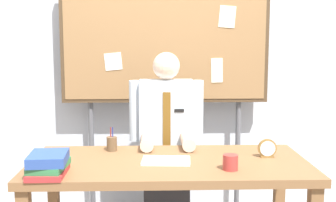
{
  "coord_description": "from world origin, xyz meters",
  "views": [
    {
      "loc": [
        -0.09,
        -2.63,
        1.49
      ],
      "look_at": [
        0.0,
        0.18,
        1.1
      ],
      "focal_mm": 46.7,
      "sensor_mm": 36.0,
      "label": 1
    }
  ],
  "objects_px": {
    "person": "(166,153)",
    "pen_holder": "(112,144)",
    "coffee_mug": "(230,162)",
    "bulletin_board": "(165,42)",
    "book_stack": "(48,164)",
    "desk_clock": "(267,149)",
    "desk": "(169,174)",
    "open_notebook": "(166,161)"
  },
  "relations": [
    {
      "from": "person",
      "to": "pen_holder",
      "type": "bearing_deg",
      "value": -140.0
    },
    {
      "from": "coffee_mug",
      "to": "pen_holder",
      "type": "height_order",
      "value": "pen_holder"
    },
    {
      "from": "bulletin_board",
      "to": "book_stack",
      "type": "relative_size",
      "value": 6.79
    },
    {
      "from": "person",
      "to": "desk_clock",
      "type": "height_order",
      "value": "person"
    },
    {
      "from": "desk",
      "to": "pen_holder",
      "type": "xyz_separation_m",
      "value": [
        -0.38,
        0.26,
        0.14
      ]
    },
    {
      "from": "open_notebook",
      "to": "pen_holder",
      "type": "bearing_deg",
      "value": 142.02
    },
    {
      "from": "desk",
      "to": "person",
      "type": "xyz_separation_m",
      "value": [
        0.0,
        0.58,
        -0.01
      ]
    },
    {
      "from": "open_notebook",
      "to": "pen_holder",
      "type": "xyz_separation_m",
      "value": [
        -0.36,
        0.28,
        0.04
      ]
    },
    {
      "from": "person",
      "to": "book_stack",
      "type": "bearing_deg",
      "value": -128.92
    },
    {
      "from": "open_notebook",
      "to": "desk_clock",
      "type": "bearing_deg",
      "value": 7.2
    },
    {
      "from": "desk",
      "to": "open_notebook",
      "type": "height_order",
      "value": "open_notebook"
    },
    {
      "from": "desk",
      "to": "coffee_mug",
      "type": "bearing_deg",
      "value": -30.37
    },
    {
      "from": "pen_holder",
      "to": "open_notebook",
      "type": "bearing_deg",
      "value": -37.98
    },
    {
      "from": "open_notebook",
      "to": "desk_clock",
      "type": "xyz_separation_m",
      "value": [
        0.65,
        0.08,
        0.05
      ]
    },
    {
      "from": "desk",
      "to": "book_stack",
      "type": "bearing_deg",
      "value": -158.89
    },
    {
      "from": "book_stack",
      "to": "desk",
      "type": "bearing_deg",
      "value": 21.11
    },
    {
      "from": "person",
      "to": "desk_clock",
      "type": "bearing_deg",
      "value": -39.32
    },
    {
      "from": "bulletin_board",
      "to": "pen_holder",
      "type": "height_order",
      "value": "bulletin_board"
    },
    {
      "from": "book_stack",
      "to": "coffee_mug",
      "type": "xyz_separation_m",
      "value": [
        1.03,
        0.06,
        -0.02
      ]
    },
    {
      "from": "bulletin_board",
      "to": "desk_clock",
      "type": "height_order",
      "value": "bulletin_board"
    },
    {
      "from": "book_stack",
      "to": "person",
      "type": "bearing_deg",
      "value": 51.08
    },
    {
      "from": "person",
      "to": "bulletin_board",
      "type": "distance_m",
      "value": 0.91
    },
    {
      "from": "coffee_mug",
      "to": "person",
      "type": "bearing_deg",
      "value": 113.99
    },
    {
      "from": "desk",
      "to": "desk_clock",
      "type": "bearing_deg",
      "value": 5.6
    },
    {
      "from": "desk",
      "to": "book_stack",
      "type": "relative_size",
      "value": 5.77
    },
    {
      "from": "bulletin_board",
      "to": "coffee_mug",
      "type": "height_order",
      "value": "bulletin_board"
    },
    {
      "from": "bulletin_board",
      "to": "coffee_mug",
      "type": "distance_m",
      "value": 1.39
    },
    {
      "from": "desk_clock",
      "to": "coffee_mug",
      "type": "height_order",
      "value": "desk_clock"
    },
    {
      "from": "pen_holder",
      "to": "desk_clock",
      "type": "bearing_deg",
      "value": -11.18
    },
    {
      "from": "coffee_mug",
      "to": "desk_clock",
      "type": "bearing_deg",
      "value": 43.31
    },
    {
      "from": "desk",
      "to": "person",
      "type": "relative_size",
      "value": 1.22
    },
    {
      "from": "desk",
      "to": "book_stack",
      "type": "height_order",
      "value": "book_stack"
    },
    {
      "from": "desk",
      "to": "book_stack",
      "type": "distance_m",
      "value": 0.74
    },
    {
      "from": "book_stack",
      "to": "pen_holder",
      "type": "bearing_deg",
      "value": 60.12
    },
    {
      "from": "person",
      "to": "coffee_mug",
      "type": "xyz_separation_m",
      "value": [
        0.35,
        -0.78,
        0.14
      ]
    },
    {
      "from": "desk",
      "to": "book_stack",
      "type": "xyz_separation_m",
      "value": [
        -0.68,
        -0.26,
        0.15
      ]
    },
    {
      "from": "bulletin_board",
      "to": "desk",
      "type": "bearing_deg",
      "value": -90.02
    },
    {
      "from": "person",
      "to": "bulletin_board",
      "type": "height_order",
      "value": "bulletin_board"
    },
    {
      "from": "book_stack",
      "to": "open_notebook",
      "type": "height_order",
      "value": "book_stack"
    },
    {
      "from": "desk_clock",
      "to": "desk",
      "type": "bearing_deg",
      "value": -174.4
    },
    {
      "from": "coffee_mug",
      "to": "book_stack",
      "type": "bearing_deg",
      "value": -176.78
    },
    {
      "from": "bulletin_board",
      "to": "desk_clock",
      "type": "bearing_deg",
      "value": -54.97
    }
  ]
}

